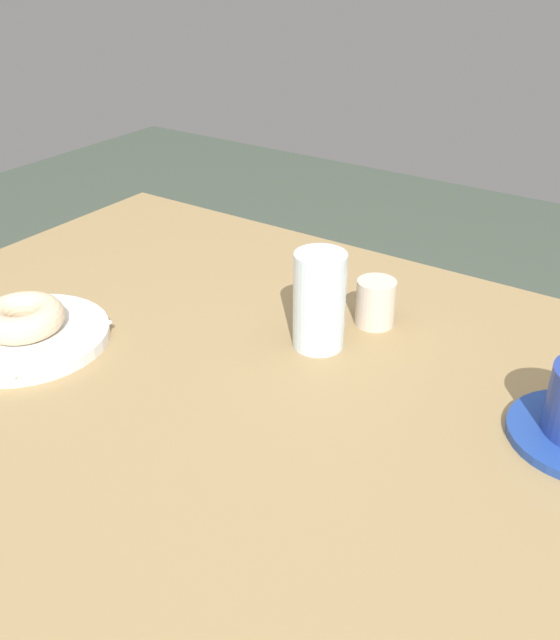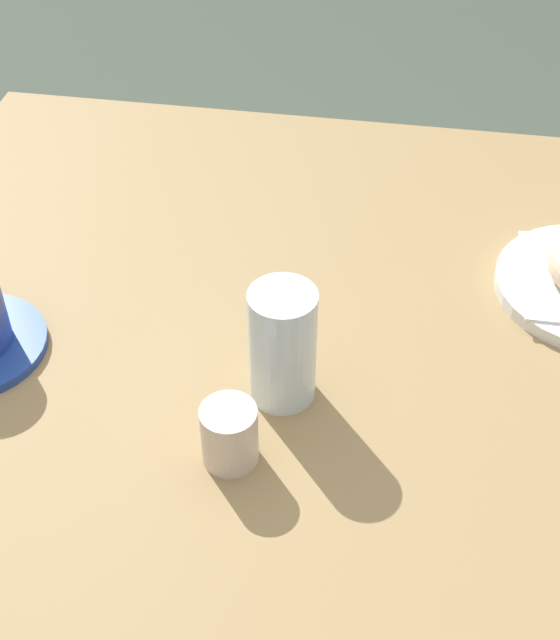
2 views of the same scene
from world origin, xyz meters
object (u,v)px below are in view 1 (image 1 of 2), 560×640
Objects in this scene: water_glass at (319,301)px; plate_sugar_ring at (26,337)px; sugar_jar at (376,303)px; donut_sugar_ring at (22,318)px.

plate_sugar_ring is at bearing -146.91° from water_glass.
sugar_jar is (0.03, 0.09, -0.03)m from water_glass.
plate_sugar_ring is 3.34× the size of sugar_jar.
plate_sugar_ring is 0.44m from sugar_jar.
plate_sugar_ring is 2.00× the size of donut_sugar_ring.
plate_sugar_ring is 0.03m from donut_sugar_ring.
plate_sugar_ring is 1.67× the size of water_glass.
sugar_jar reaches higher than plate_sugar_ring.
water_glass is at bearing 33.09° from donut_sugar_ring.
sugar_jar is (0.34, 0.28, 0.02)m from plate_sugar_ring.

